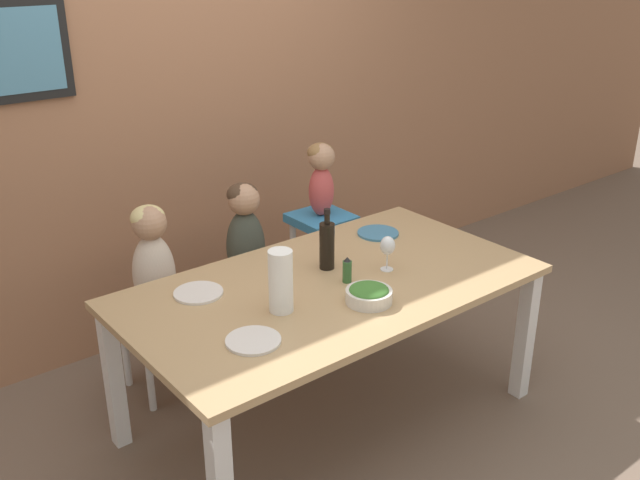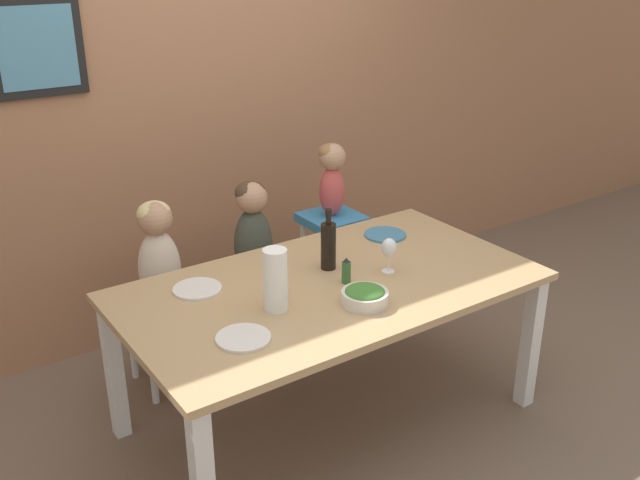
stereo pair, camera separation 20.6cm
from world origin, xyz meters
name	(u,v)px [view 2 (the right image)]	position (x,y,z in m)	size (l,w,h in m)	color
ground_plane	(329,417)	(0.00, 0.00, 0.00)	(14.00, 14.00, 0.00)	#705B4C
wall_back	(195,95)	(0.00, 1.27, 1.35)	(10.00, 0.09, 2.70)	#9E6B4C
dining_table	(330,298)	(0.00, 0.00, 0.65)	(1.85, 1.02, 0.72)	tan
chair_far_left	(165,319)	(-0.51, 0.73, 0.37)	(0.36, 0.37, 0.44)	silver
chair_far_center	(255,292)	(0.02, 0.73, 0.37)	(0.36, 0.37, 0.44)	silver
chair_right_highchair	(332,243)	(0.53, 0.73, 0.53)	(0.31, 0.31, 0.70)	silver
person_child_left	(158,252)	(-0.51, 0.73, 0.73)	(0.21, 0.19, 0.55)	beige
person_child_center	(253,229)	(0.02, 0.73, 0.73)	(0.21, 0.19, 0.55)	#3D4238
person_baby_right	(332,173)	(0.53, 0.73, 0.95)	(0.15, 0.15, 0.41)	#C64C4C
wine_bottle	(328,245)	(0.08, 0.13, 0.84)	(0.07, 0.07, 0.29)	black
paper_towel_roll	(275,280)	(-0.32, -0.07, 0.86)	(0.10, 0.10, 0.27)	white
wine_glass_near	(389,248)	(0.29, -0.06, 0.84)	(0.07, 0.07, 0.17)	white
salad_bowl_large	(365,296)	(0.01, -0.24, 0.76)	(0.20, 0.20, 0.08)	silver
dinner_plate_front_left	(243,338)	(-0.55, -0.21, 0.73)	(0.21, 0.21, 0.01)	silver
dinner_plate_back_left	(197,289)	(-0.52, 0.27, 0.73)	(0.21, 0.21, 0.01)	silver
dinner_plate_back_right	(385,235)	(0.55, 0.28, 0.73)	(0.21, 0.21, 0.01)	teal
condiment_bottle_hot_sauce	(346,271)	(0.06, -0.04, 0.78)	(0.04, 0.04, 0.12)	#336633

